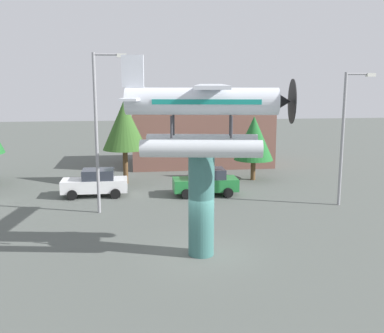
{
  "coord_description": "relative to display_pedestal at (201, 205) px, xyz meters",
  "views": [
    {
      "loc": [
        -2.84,
        -18.49,
        7.35
      ],
      "look_at": [
        0.0,
        3.0,
        3.31
      ],
      "focal_mm": 42.69,
      "sensor_mm": 36.0,
      "label": 1
    }
  ],
  "objects": [
    {
      "name": "ground_plane",
      "position": [
        0.0,
        0.0,
        -2.21
      ],
      "size": [
        140.0,
        140.0,
        0.0
      ],
      "primitive_type": "plane",
      "color": "#515651"
    },
    {
      "name": "display_pedestal",
      "position": [
        0.0,
        0.0,
        0.0
      ],
      "size": [
        1.1,
        1.1,
        4.41
      ],
      "primitive_type": "cylinder",
      "color": "#386B66",
      "rests_on": "ground"
    },
    {
      "name": "floatplane_monument",
      "position": [
        0.13,
        -0.02,
        3.88
      ],
      "size": [
        7.11,
        10.44,
        4.0
      ],
      "rotation": [
        0.0,
        0.0,
        -0.17
      ],
      "color": "silver",
      "rests_on": "display_pedestal"
    },
    {
      "name": "car_mid_white",
      "position": [
        -5.27,
        11.03,
        -1.33
      ],
      "size": [
        4.2,
        2.02,
        1.76
      ],
      "rotation": [
        0.0,
        0.0,
        3.14
      ],
      "color": "white",
      "rests_on": "ground"
    },
    {
      "name": "car_far_green",
      "position": [
        1.91,
        10.34,
        -1.33
      ],
      "size": [
        4.2,
        2.02,
        1.76
      ],
      "rotation": [
        0.0,
        0.0,
        3.14
      ],
      "color": "#237A38",
      "rests_on": "ground"
    },
    {
      "name": "streetlight_primary",
      "position": [
        -4.62,
        7.1,
        2.89
      ],
      "size": [
        1.84,
        0.28,
        8.89
      ],
      "color": "gray",
      "rests_on": "ground"
    },
    {
      "name": "streetlight_secondary",
      "position": [
        9.67,
        6.87,
        2.37
      ],
      "size": [
        1.84,
        0.28,
        7.88
      ],
      "color": "gray",
      "rests_on": "ground"
    },
    {
      "name": "storefront_building",
      "position": [
        3.22,
        22.0,
        0.18
      ],
      "size": [
        12.11,
        6.68,
        4.76
      ],
      "primitive_type": "cube",
      "color": "brown",
      "rests_on": "ground"
    },
    {
      "name": "tree_east",
      "position": [
        -3.37,
        14.52,
        2.05
      ],
      "size": [
        3.16,
        3.16,
        6.04
      ],
      "color": "brown",
      "rests_on": "ground"
    },
    {
      "name": "tree_center_back",
      "position": [
        6.21,
        14.55,
        0.97
      ],
      "size": [
        2.95,
        2.95,
        4.83
      ],
      "color": "brown",
      "rests_on": "ground"
    }
  ]
}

